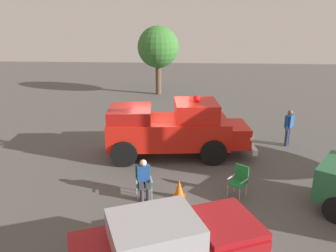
# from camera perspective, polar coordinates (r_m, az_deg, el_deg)

# --- Properties ---
(ground_plane) EXTENTS (60.00, 60.00, 0.00)m
(ground_plane) POSITION_cam_1_polar(r_m,az_deg,el_deg) (14.53, -1.51, -4.46)
(ground_plane) COLOR #514F4C
(vintage_fire_truck) EXTENTS (2.85, 6.14, 2.59)m
(vintage_fire_truck) POSITION_cam_1_polar(r_m,az_deg,el_deg) (13.79, 0.97, -0.40)
(vintage_fire_truck) COLOR black
(vintage_fire_truck) RESTS_ON ground
(classic_hot_rod) EXTENTS (3.40, 4.74, 1.46)m
(classic_hot_rod) POSITION_cam_1_polar(r_m,az_deg,el_deg) (7.89, 0.16, -19.58)
(classic_hot_rod) COLOR black
(classic_hot_rod) RESTS_ON ground
(lawn_chair_near_truck) EXTENTS (0.60, 0.61, 1.02)m
(lawn_chair_near_truck) POSITION_cam_1_polar(r_m,az_deg,el_deg) (10.94, -4.24, -9.03)
(lawn_chair_near_truck) COLOR #B7BABF
(lawn_chair_near_truck) RESTS_ON ground
(lawn_chair_by_car) EXTENTS (0.69, 0.69, 1.02)m
(lawn_chair_by_car) POSITION_cam_1_polar(r_m,az_deg,el_deg) (11.18, 12.16, -8.78)
(lawn_chair_by_car) COLOR #B7BABF
(lawn_chair_by_car) RESTS_ON ground
(spectator_seated) EXTENTS (0.61, 0.49, 1.29)m
(spectator_seated) POSITION_cam_1_polar(r_m,az_deg,el_deg) (10.77, -4.16, -8.84)
(spectator_seated) COLOR #383842
(spectator_seated) RESTS_ON ground
(spectator_standing) EXTENTS (0.57, 0.47, 1.68)m
(spectator_standing) POSITION_cam_1_polar(r_m,az_deg,el_deg) (15.91, 20.00, 0.13)
(spectator_standing) COLOR #2D334C
(spectator_standing) RESTS_ON ground
(oak_tree_right) EXTENTS (3.03, 3.03, 5.04)m
(oak_tree_right) POSITION_cam_1_polar(r_m,az_deg,el_deg) (25.08, -1.71, 13.31)
(oak_tree_right) COLOR brown
(oak_tree_right) RESTS_ON ground
(traffic_cone) EXTENTS (0.40, 0.40, 0.64)m
(traffic_cone) POSITION_cam_1_polar(r_m,az_deg,el_deg) (10.92, 1.91, -10.74)
(traffic_cone) COLOR orange
(traffic_cone) RESTS_ON ground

